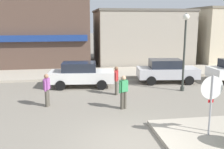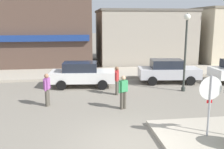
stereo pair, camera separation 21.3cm
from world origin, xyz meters
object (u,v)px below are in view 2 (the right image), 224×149
object	(u,v)px
lamp_post	(186,41)
pedestrian_kerb_side	(123,91)
stop_sign	(210,98)
pedestrian_crossing_near	(47,89)
parked_car_nearest	(82,74)
pedestrian_crossing_far	(117,80)
parked_car_second	(168,71)

from	to	relation	value
lamp_post	pedestrian_kerb_side	bearing A→B (deg)	-147.12
pedestrian_kerb_side	stop_sign	bearing A→B (deg)	-57.24
pedestrian_crossing_near	parked_car_nearest	bearing A→B (deg)	63.83
stop_sign	pedestrian_crossing_near	distance (m)	7.52
pedestrian_crossing_near	pedestrian_crossing_far	xyz separation A→B (m)	(3.67, 1.50, 0.00)
pedestrian_kerb_side	parked_car_second	bearing A→B (deg)	51.12
stop_sign	pedestrian_crossing_far	size ratio (longest dim) A/B	1.43
parked_car_second	pedestrian_kerb_side	bearing A→B (deg)	-128.88
lamp_post	pedestrian_kerb_side	distance (m)	5.33
pedestrian_crossing_far	pedestrian_crossing_near	bearing A→B (deg)	-157.72
parked_car_second	pedestrian_crossing_near	size ratio (longest dim) A/B	2.59
stop_sign	lamp_post	distance (m)	6.69
stop_sign	pedestrian_crossing_far	xyz separation A→B (m)	(-2.25, 6.09, -0.65)
lamp_post	pedestrian_crossing_near	size ratio (longest dim) A/B	2.82
stop_sign	pedestrian_crossing_near	xyz separation A→B (m)	(-5.92, 4.59, -0.65)
pedestrian_crossing_near	pedestrian_kerb_side	distance (m)	3.71
parked_car_nearest	pedestrian_crossing_near	xyz separation A→B (m)	(-1.79, -3.65, 0.06)
parked_car_nearest	pedestrian_crossing_far	bearing A→B (deg)	-48.70
pedestrian_crossing_near	lamp_post	bearing A→B (deg)	12.47
stop_sign	pedestrian_crossing_near	size ratio (longest dim) A/B	1.43
parked_car_nearest	pedestrian_kerb_side	world-z (taller)	pedestrian_kerb_side
parked_car_nearest	pedestrian_crossing_near	bearing A→B (deg)	-116.17
pedestrian_crossing_near	parked_car_second	bearing A→B (deg)	27.68
parked_car_nearest	pedestrian_kerb_side	distance (m)	4.94
parked_car_second	pedestrian_crossing_far	distance (m)	4.60
parked_car_nearest	lamp_post	bearing A→B (deg)	-18.18
parked_car_second	stop_sign	bearing A→B (deg)	-100.81
parked_car_second	pedestrian_kerb_side	world-z (taller)	pedestrian_kerb_side
pedestrian_crossing_near	pedestrian_crossing_far	world-z (taller)	same
lamp_post	pedestrian_kerb_side	size ratio (longest dim) A/B	2.82
lamp_post	pedestrian_crossing_near	bearing A→B (deg)	-167.53
lamp_post	parked_car_nearest	size ratio (longest dim) A/B	1.10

